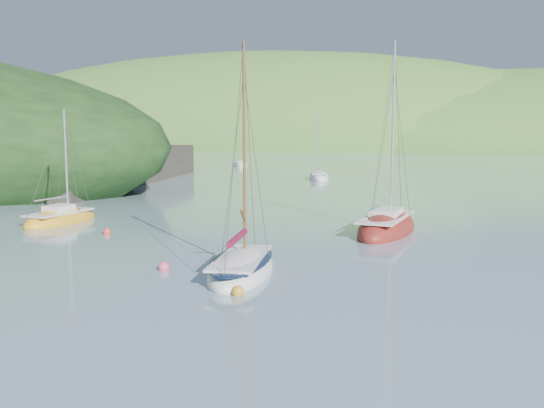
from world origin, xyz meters
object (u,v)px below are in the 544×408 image
(sloop_red, at_px, (387,229))
(distant_sloop_a, at_px, (319,178))
(sailboat_yellow, at_px, (61,220))
(distant_sloop_c, at_px, (241,165))
(daysailer_white, at_px, (241,268))

(sloop_red, xyz_separation_m, distant_sloop_a, (-11.83, 32.16, -0.06))
(sailboat_yellow, relative_size, distant_sloop_c, 0.93)
(daysailer_white, relative_size, distant_sloop_c, 1.21)
(daysailer_white, relative_size, sailboat_yellow, 1.30)
(distant_sloop_c, bearing_deg, sloop_red, -83.63)
(distant_sloop_c, bearing_deg, sailboat_yellow, -102.84)
(daysailer_white, xyz_separation_m, distant_sloop_c, (-24.63, 63.21, -0.07))
(sailboat_yellow, height_order, distant_sloop_a, distant_sloop_a)
(distant_sloop_a, bearing_deg, sailboat_yellow, -118.51)
(daysailer_white, height_order, distant_sloop_a, daysailer_white)
(sloop_red, bearing_deg, daysailer_white, -104.73)
(sailboat_yellow, relative_size, distant_sloop_a, 0.86)
(sloop_red, bearing_deg, distant_sloop_c, 124.65)
(distant_sloop_a, bearing_deg, sloop_red, -86.28)
(daysailer_white, height_order, sloop_red, sloop_red)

